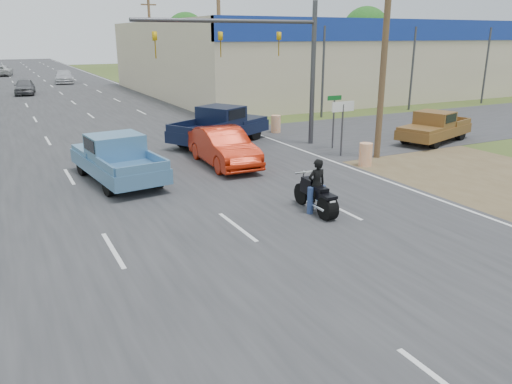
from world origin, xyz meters
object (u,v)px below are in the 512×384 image
red_convertible (224,147)px  navy_pickup (222,125)px  distant_car_white (2,71)px  brown_pickup (434,127)px  distant_car_grey (25,87)px  rider (317,188)px  motorcycle (317,198)px  distant_car_silver (64,77)px  blue_pickup (116,157)px

red_convertible → navy_pickup: bearing=69.6°
distant_car_white → brown_pickup: bearing=114.4°
navy_pickup → distant_car_grey: navy_pickup is taller
rider → navy_pickup: navy_pickup is taller
motorcycle → red_convertible: bearing=92.9°
rider → distant_car_grey: rider is taller
distant_car_silver → distant_car_white: (-6.13, 15.55, -0.04)m
motorcycle → rider: (0.00, 0.07, 0.31)m
red_convertible → navy_pickup: 4.70m
distant_car_grey → distant_car_silver: bearing=72.0°
red_convertible → distant_car_white: 60.27m
blue_pickup → brown_pickup: (16.34, -0.36, -0.09)m
red_convertible → distant_car_white: bearing=99.0°
navy_pickup → brown_pickup: (9.91, -4.93, -0.15)m
brown_pickup → distant_car_grey: bearing=9.6°
motorcycle → rider: size_ratio=1.40×
distant_car_grey → motorcycle: bearing=-75.2°
distant_car_grey → distant_car_white: size_ratio=0.86×
red_convertible → distant_car_silver: bearing=93.4°
rider → navy_pickup: 11.35m
blue_pickup → navy_pickup: navy_pickup is taller
red_convertible → distant_car_silver: (-0.83, 44.32, -0.06)m
red_convertible → distant_car_grey: (-5.77, 33.53, -0.07)m
rider → distant_car_white: rider is taller
distant_car_grey → distant_car_white: (-1.19, 26.34, -0.04)m
red_convertible → distant_car_white: (-6.96, 59.87, -0.10)m
rider → distant_car_silver: 51.23m
red_convertible → rider: (0.12, -6.90, 0.03)m
red_convertible → rider: bearing=-86.6°
distant_car_white → rider: bearing=103.3°
blue_pickup → distant_car_silver: bearing=78.6°
blue_pickup → rider: bearing=-61.1°
brown_pickup → distant_car_white: brown_pickup is taller
motorcycle → distant_car_grey: size_ratio=0.54×
motorcycle → distant_car_silver: 51.29m
rider → distant_car_white: 67.14m
navy_pickup → distant_car_white: 56.23m
distant_car_grey → distant_car_silver: size_ratio=0.85×
distant_car_grey → distant_car_white: 26.37m
distant_car_silver → motorcycle: bearing=-81.9°
rider → distant_car_grey: 40.85m
motorcycle → distant_car_silver: distant_car_silver is taller
rider → distant_car_white: (-7.09, 66.76, -0.13)m
rider → distant_car_grey: bearing=-79.8°
brown_pickup → red_convertible: bearing=69.5°
brown_pickup → distant_car_silver: 46.64m
blue_pickup → brown_pickup: 16.34m
motorcycle → rider: 0.31m
distant_car_grey → red_convertible: bearing=-73.7°
blue_pickup → distant_car_silver: blue_pickup is taller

